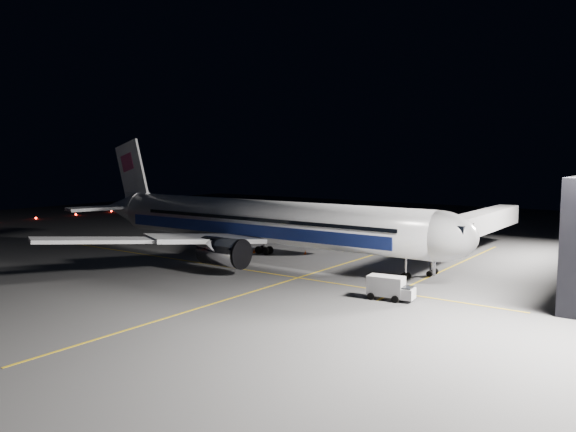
% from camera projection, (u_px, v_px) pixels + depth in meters
% --- Properties ---
extents(ground, '(200.00, 200.00, 0.00)m').
position_uv_depth(ground, '(262.00, 261.00, 74.72)').
color(ground, '#4C4C4F').
rests_on(ground, ground).
extents(guide_line_main, '(0.25, 80.00, 0.01)m').
position_uv_depth(guide_line_main, '(326.00, 269.00, 68.91)').
color(guide_line_main, gold).
rests_on(guide_line_main, ground).
extents(guide_line_cross, '(70.00, 0.25, 0.01)m').
position_uv_depth(guide_line_cross, '(232.00, 268.00, 69.87)').
color(guide_line_cross, gold).
rests_on(guide_line_cross, ground).
extents(guide_line_side, '(0.25, 40.00, 0.01)m').
position_uv_depth(guide_line_side, '(450.00, 268.00, 70.02)').
color(guide_line_side, gold).
rests_on(guide_line_side, ground).
extents(airliner, '(61.48, 54.22, 16.64)m').
position_uv_depth(airliner, '(255.00, 222.00, 74.80)').
color(airliner, silver).
rests_on(airliner, ground).
extents(jet_bridge, '(3.60, 34.40, 6.30)m').
position_uv_depth(jet_bridge, '(472.00, 225.00, 76.04)').
color(jet_bridge, '#B2B2B7').
rests_on(jet_bridge, ground).
extents(service_truck, '(4.66, 2.40, 2.29)m').
position_uv_depth(service_truck, '(390.00, 287.00, 54.08)').
color(service_truck, silver).
rests_on(service_truck, ground).
extents(baggage_tug, '(2.50, 2.20, 1.55)m').
position_uv_depth(baggage_tug, '(324.00, 234.00, 94.74)').
color(baggage_tug, black).
rests_on(baggage_tug, ground).
extents(safety_cone_a, '(0.44, 0.44, 0.66)m').
position_uv_depth(safety_cone_a, '(254.00, 251.00, 80.59)').
color(safety_cone_a, '#F1490A').
rests_on(safety_cone_a, ground).
extents(safety_cone_b, '(0.38, 0.38, 0.58)m').
position_uv_depth(safety_cone_b, '(305.00, 252.00, 79.61)').
color(safety_cone_b, '#F1490A').
rests_on(safety_cone_b, ground).
extents(safety_cone_c, '(0.39, 0.39, 0.59)m').
position_uv_depth(safety_cone_c, '(338.00, 247.00, 84.04)').
color(safety_cone_c, '#F1490A').
rests_on(safety_cone_c, ground).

